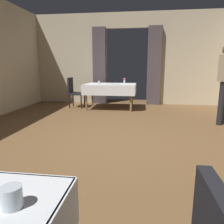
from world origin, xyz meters
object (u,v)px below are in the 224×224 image
at_px(glass_mid_b, 99,83).
at_px(plate_mid_d, 110,84).
at_px(dining_table_mid, 110,87).
at_px(chair_mid_left, 74,91).
at_px(glass_near_c, 12,197).
at_px(flower_vase_mid, 124,80).
at_px(plate_mid_c, 117,85).

xyz_separation_m(glass_mid_b, plate_mid_d, (0.31, 0.16, -0.04)).
relative_size(dining_table_mid, plate_mid_d, 6.42).
bearing_deg(dining_table_mid, plate_mid_d, 72.95).
xyz_separation_m(chair_mid_left, glass_near_c, (1.63, -5.86, 0.28)).
bearing_deg(flower_vase_mid, plate_mid_d, -139.41).
height_order(dining_table_mid, plate_mid_c, plate_mid_c).
distance_m(chair_mid_left, glass_near_c, 6.09).
xyz_separation_m(flower_vase_mid, plate_mid_d, (-0.40, -0.34, -0.08)).
bearing_deg(plate_mid_d, flower_vase_mid, 40.59).
bearing_deg(plate_mid_d, plate_mid_c, -51.57).
bearing_deg(glass_mid_b, chair_mid_left, 165.31).
relative_size(glass_near_c, glass_mid_b, 0.82).
bearing_deg(glass_near_c, flower_vase_mid, 90.76).
bearing_deg(plate_mid_c, dining_table_mid, 129.37).
height_order(glass_near_c, plate_mid_d, glass_near_c).
distance_m(glass_near_c, plate_mid_c, 5.52).
distance_m(chair_mid_left, flower_vase_mid, 1.61).
bearing_deg(plate_mid_c, glass_near_c, -87.34).
distance_m(dining_table_mid, glass_near_c, 5.81).
distance_m(flower_vase_mid, plate_mid_c, 0.65).
relative_size(flower_vase_mid, plate_mid_c, 0.88).
relative_size(dining_table_mid, flower_vase_mid, 9.29).
height_order(dining_table_mid, glass_mid_b, glass_mid_b).
distance_m(chair_mid_left, plate_mid_d, 1.18).
xyz_separation_m(glass_near_c, glass_mid_b, (-0.79, 5.64, 0.01)).
bearing_deg(glass_near_c, chair_mid_left, 105.58).
distance_m(glass_mid_b, plate_mid_c, 0.55).
relative_size(chair_mid_left, plate_mid_d, 3.89).
xyz_separation_m(flower_vase_mid, plate_mid_c, (-0.17, -0.62, -0.08)).
bearing_deg(glass_mid_b, plate_mid_c, -12.77).
height_order(chair_mid_left, plate_mid_c, chair_mid_left).
distance_m(glass_near_c, plate_mid_d, 5.82).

